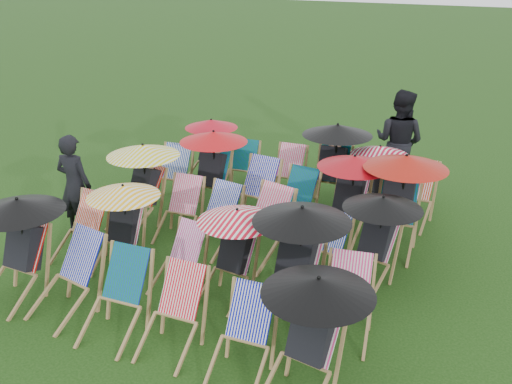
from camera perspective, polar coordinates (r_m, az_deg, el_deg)
The scene contains 33 objects.
ground at distance 8.47m, azimuth -1.64°, elevation -6.35°, with size 100.00×100.00×0.00m, color black.
deckchair_0 at distance 7.79m, azimuth -22.90°, elevation -5.14°, with size 1.13×1.18×1.34m.
deckchair_1 at distance 7.36m, azimuth -18.50°, elevation -8.07°, with size 0.76×0.98×0.98m.
deckchair_2 at distance 6.81m, azimuth -13.96°, elevation -10.25°, with size 0.71×0.93×0.95m.
deckchair_3 at distance 6.47m, azimuth -8.44°, elevation -11.95°, with size 0.66×0.88×0.91m.
deckchair_4 at distance 6.06m, azimuth -1.43°, elevation -14.39°, with size 0.66×0.87×0.89m.
deckchair_5 at distance 5.70m, azimuth 5.14°, elevation -14.18°, with size 1.10×1.16×1.31m.
deckchair_6 at distance 8.60m, azimuth -17.19°, elevation -3.56°, with size 0.61×0.85×0.91m.
deckchair_7 at distance 8.14m, azimuth -13.43°, elevation -3.27°, with size 1.01×1.09×1.20m.
deckchair_8 at distance 7.58m, azimuth -7.78°, elevation -6.71°, with size 0.60×0.80×0.83m.
deckchair_9 at distance 7.24m, azimuth -2.51°, elevation -6.05°, with size 1.01×1.06×1.20m.
deckchair_10 at distance 6.85m, azimuth 3.75°, elevation -6.82°, with size 1.18×1.22×1.40m.
deckchair_11 at distance 6.68m, azimuth 9.04°, elevation -10.80°, with size 0.75×0.93×0.90m.
deckchair_12 at distance 9.29m, azimuth -11.65°, elevation 0.75°, with size 1.15×1.23×1.36m.
deckchair_13 at distance 8.92m, azimuth -7.74°, elevation -1.79°, with size 0.68×0.89×0.90m.
deckchair_14 at distance 8.51m, azimuth -4.30°, elevation -2.74°, with size 0.71×0.92×0.94m.
deckchair_15 at distance 8.18m, azimuth 0.39°, elevation -3.43°, with size 0.84×1.05×1.02m.
deckchair_16 at distance 7.82m, azimuth 6.74°, elevation -5.63°, with size 0.67×0.85×0.85m.
deckchair_17 at distance 7.66m, azimuth 11.68°, elevation -4.64°, with size 1.04×1.11×1.23m.
deckchair_18 at distance 10.26m, azimuth -8.59°, elevation 1.63°, with size 0.76×0.96×0.96m.
deckchair_19 at distance 9.78m, azimuth -4.68°, elevation 2.29°, with size 1.15×1.23×1.37m.
deckchair_20 at distance 9.34m, azimuth -0.35°, elevation -0.07°, with size 0.71×0.96×1.01m.
deckchair_21 at distance 9.10m, azimuth 3.70°, elevation -0.99°, with size 0.69×0.91×0.94m.
deckchair_22 at distance 8.80m, azimuth 9.11°, elevation -0.44°, with size 1.12×1.16×1.33m.
deckchair_23 at distance 8.60m, azimuth 13.97°, elevation -0.94°, with size 1.22×1.30×1.45m.
deckchair_24 at distance 11.12m, azimuth -4.88°, elevation 4.32°, with size 1.02×1.08×1.21m.
deckchair_25 at distance 10.69m, azimuth -1.59°, elevation 2.50°, with size 0.67×0.87×0.87m.
deckchair_26 at distance 10.29m, azimuth 3.01°, elevation 1.81°, with size 0.68×0.89×0.92m.
deckchair_27 at distance 10.00m, azimuth 7.55°, elevation 2.83°, with size 1.21×1.29×1.44m.
deckchair_28 at distance 9.86m, azimuth 11.66°, elevation 1.39°, with size 0.98×1.04×1.16m.
deckchair_29 at distance 9.66m, azimuth 15.39°, elevation -0.23°, with size 0.68×0.93×0.98m.
person_left at distance 9.25m, azimuth -17.69°, elevation 0.66°, with size 0.59×0.39×1.63m, color black.
person_rear at distance 10.77m, azimuth 14.10°, elevation 4.92°, with size 0.93×0.73×1.92m, color black.
Camera 1 is at (3.67, -6.46, 4.08)m, focal length 40.00 mm.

